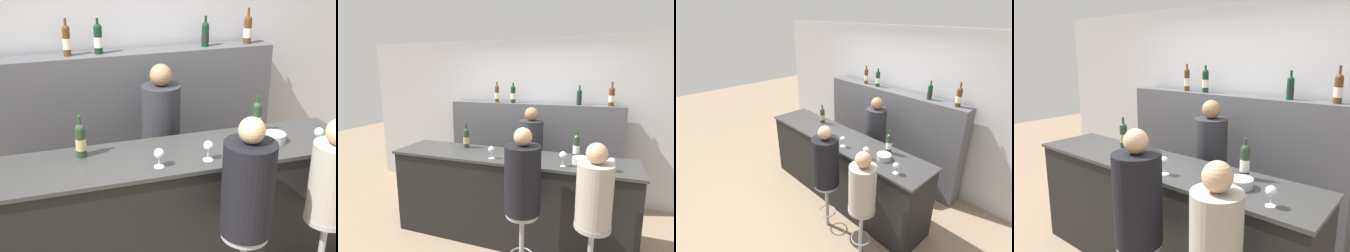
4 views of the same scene
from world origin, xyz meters
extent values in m
plane|color=#8C755B|center=(0.00, 0.00, 0.00)|extent=(16.00, 16.00, 0.00)
cube|color=#B2B2B7|center=(0.00, 1.69, 1.30)|extent=(6.40, 0.05, 2.60)
cube|color=black|center=(0.00, 0.30, 0.52)|extent=(2.84, 0.61, 1.04)
cube|color=#333333|center=(0.00, 0.30, 1.06)|extent=(2.88, 0.65, 0.03)
cube|color=#4C4C51|center=(0.00, 1.46, 0.79)|extent=(2.70, 0.28, 1.58)
cylinder|color=#233823|center=(-0.65, 0.45, 1.18)|extent=(0.08, 0.08, 0.22)
cylinder|color=tan|center=(-0.65, 0.45, 1.17)|extent=(0.08, 0.08, 0.09)
sphere|color=#233823|center=(-0.65, 0.45, 1.29)|extent=(0.08, 0.08, 0.08)
cylinder|color=#233823|center=(-0.65, 0.45, 1.35)|extent=(0.02, 0.02, 0.08)
cylinder|color=#233823|center=(0.76, 0.45, 1.19)|extent=(0.07, 0.07, 0.23)
cylinder|color=white|center=(0.76, 0.45, 1.18)|extent=(0.07, 0.07, 0.09)
sphere|color=#233823|center=(0.76, 0.45, 1.31)|extent=(0.07, 0.07, 0.07)
cylinder|color=#233823|center=(0.76, 0.45, 1.36)|extent=(0.02, 0.02, 0.07)
cylinder|color=#4C2D14|center=(-0.60, 1.46, 1.70)|extent=(0.07, 0.07, 0.24)
cylinder|color=beige|center=(-0.60, 1.46, 1.69)|extent=(0.07, 0.07, 0.10)
sphere|color=#4C2D14|center=(-0.60, 1.46, 1.82)|extent=(0.07, 0.07, 0.07)
cylinder|color=#4C2D14|center=(-0.60, 1.46, 1.87)|extent=(0.02, 0.02, 0.08)
cylinder|color=black|center=(-0.33, 1.46, 1.69)|extent=(0.08, 0.08, 0.23)
cylinder|color=beige|center=(-0.33, 1.46, 1.68)|extent=(0.08, 0.08, 0.09)
sphere|color=black|center=(-0.33, 1.46, 1.81)|extent=(0.08, 0.08, 0.08)
cylinder|color=black|center=(-0.33, 1.46, 1.86)|extent=(0.02, 0.02, 0.07)
cylinder|color=black|center=(0.69, 1.46, 1.68)|extent=(0.07, 0.07, 0.19)
cylinder|color=black|center=(0.69, 1.46, 1.67)|extent=(0.07, 0.07, 0.08)
sphere|color=black|center=(0.69, 1.46, 1.77)|extent=(0.07, 0.07, 0.07)
cylinder|color=black|center=(0.69, 1.46, 1.83)|extent=(0.02, 0.02, 0.08)
cylinder|color=#4C2D14|center=(1.14, 1.46, 1.69)|extent=(0.08, 0.08, 0.23)
cylinder|color=beige|center=(1.14, 1.46, 1.68)|extent=(0.08, 0.08, 0.09)
sphere|color=#4C2D14|center=(1.14, 1.46, 1.81)|extent=(0.08, 0.08, 0.08)
cylinder|color=#4C2D14|center=(1.14, 1.46, 1.87)|extent=(0.02, 0.02, 0.10)
cylinder|color=silver|center=(-0.15, 0.13, 1.07)|extent=(0.07, 0.07, 0.00)
cylinder|color=silver|center=(-0.15, 0.13, 1.11)|extent=(0.01, 0.01, 0.07)
sphere|color=silver|center=(-0.15, 0.13, 1.18)|extent=(0.07, 0.07, 0.07)
cylinder|color=silver|center=(0.21, 0.13, 1.07)|extent=(0.08, 0.08, 0.00)
cylinder|color=silver|center=(0.21, 0.13, 1.11)|extent=(0.01, 0.01, 0.08)
sphere|color=silver|center=(0.21, 0.13, 1.18)|extent=(0.07, 0.07, 0.07)
cylinder|color=silver|center=(0.65, 0.13, 1.07)|extent=(0.06, 0.06, 0.00)
cylinder|color=silver|center=(0.65, 0.13, 1.12)|extent=(0.01, 0.01, 0.08)
sphere|color=silver|center=(0.65, 0.13, 1.19)|extent=(0.08, 0.08, 0.08)
cylinder|color=silver|center=(1.12, 0.13, 1.07)|extent=(0.07, 0.07, 0.00)
cylinder|color=silver|center=(1.12, 0.13, 1.11)|extent=(0.01, 0.01, 0.06)
sphere|color=silver|center=(1.12, 0.13, 1.17)|extent=(0.07, 0.07, 0.07)
cylinder|color=#B7B7BC|center=(0.82, 0.28, 1.11)|extent=(0.18, 0.18, 0.07)
cylinder|color=gray|center=(0.33, -0.28, 0.34)|extent=(0.05, 0.05, 0.67)
torus|color=gray|center=(0.33, -0.28, 0.24)|extent=(0.24, 0.24, 0.02)
cylinder|color=gray|center=(0.33, -0.28, 0.69)|extent=(0.32, 0.32, 0.04)
cylinder|color=black|center=(0.33, -0.28, 1.04)|extent=(0.34, 0.34, 0.65)
sphere|color=tan|center=(0.33, -0.28, 1.45)|extent=(0.17, 0.17, 0.17)
cylinder|color=gray|center=(0.97, -0.28, 0.34)|extent=(0.05, 0.05, 0.67)
torus|color=gray|center=(0.97, -0.28, 0.24)|extent=(0.24, 0.24, 0.02)
cylinder|color=gray|center=(0.97, -0.28, 0.69)|extent=(0.32, 0.32, 0.04)
cylinder|color=gray|center=(0.97, -0.28, 0.99)|extent=(0.31, 0.31, 0.56)
sphere|color=tan|center=(0.97, -0.28, 1.36)|extent=(0.18, 0.18, 0.18)
cylinder|color=#28282D|center=(0.10, 0.95, 0.70)|extent=(0.34, 0.34, 1.39)
sphere|color=#936B4C|center=(0.10, 0.95, 1.48)|extent=(0.19, 0.19, 0.19)
camera|label=1|loc=(-0.95, -2.66, 2.57)|focal=50.00mm
camera|label=2|loc=(0.95, -2.53, 1.99)|focal=28.00mm
camera|label=3|loc=(2.59, -2.07, 2.81)|focal=28.00mm
camera|label=4|loc=(1.89, -1.73, 2.01)|focal=35.00mm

